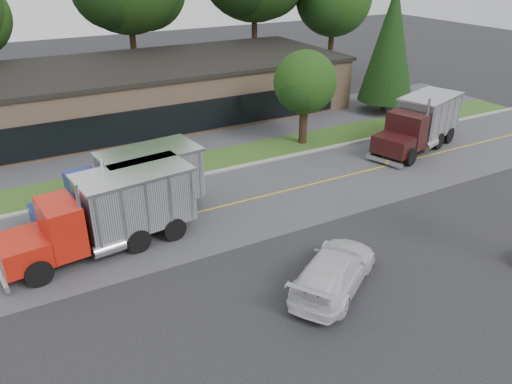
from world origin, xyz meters
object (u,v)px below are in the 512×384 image
dump_truck_maroon (421,122)px  rally_car (334,270)px  dump_truck_blue (130,186)px  dump_truck_red (111,210)px

dump_truck_maroon → rally_car: size_ratio=1.49×
dump_truck_maroon → dump_truck_blue: bearing=-16.7°
dump_truck_blue → dump_truck_maroon: bearing=175.1°
dump_truck_red → rally_car: size_ratio=1.60×
dump_truck_blue → dump_truck_maroon: same height
dump_truck_maroon → dump_truck_red: bearing=-11.2°
dump_truck_red → dump_truck_blue: bearing=-131.3°
dump_truck_maroon → rally_car: bearing=16.2°
dump_truck_blue → rally_car: size_ratio=1.54×
dump_truck_red → rally_car: bearing=126.3°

